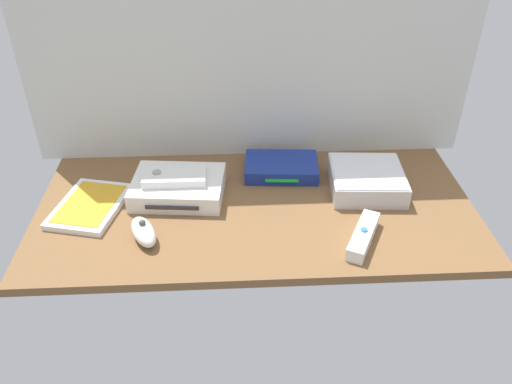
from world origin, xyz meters
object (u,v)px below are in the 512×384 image
remote_classic_pad (175,176)px  remote_nunchuk (144,232)px  game_case (90,206)px  network_router (281,167)px  remote_wand (363,236)px  mini_computer (367,180)px  game_console (178,187)px

remote_classic_pad → remote_nunchuk: bearing=-109.5°
game_case → network_router: 46.71cm
game_case → remote_wand: remote_wand is taller
mini_computer → network_router: mini_computer is taller
remote_nunchuk → network_router: bearing=13.7°
game_case → remote_classic_pad: remote_classic_pad is taller
network_router → remote_wand: bearing=-57.9°
mini_computer → remote_classic_pad: remote_classic_pad is taller
network_router → game_console: bearing=-157.3°
game_case → remote_wand: 61.29cm
remote_nunchuk → remote_classic_pad: remote_classic_pad is taller
mini_computer → game_case: 64.72cm
game_console → network_router: (25.09, 8.35, -0.50)cm
game_console → remote_wand: bearing=-20.3°
game_case → network_router: network_router is taller
remote_wand → game_case: bearing=-167.4°
game_console → remote_nunchuk: 17.20cm
game_console → mini_computer: mini_computer is taller
mini_computer → remote_wand: mini_computer is taller
network_router → remote_nunchuk: bearing=-137.6°
network_router → mini_computer: bearing=-18.3°
remote_wand → remote_classic_pad: (-40.19, 19.12, 3.90)cm
game_case → remote_wand: bearing=-0.3°
remote_wand → remote_classic_pad: size_ratio=1.03×
game_case → remote_classic_pad: (19.28, 4.31, 4.65)cm
game_console → remote_nunchuk: bearing=-105.1°
mini_computer → game_console: bearing=-179.8°
remote_wand → mini_computer: bearing=102.0°
game_case → remote_nunchuk: size_ratio=1.98×
game_case → network_router: bearing=29.6°
mini_computer → remote_wand: (-5.05, -19.44, -1.13)cm
game_console → mini_computer: 44.71cm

